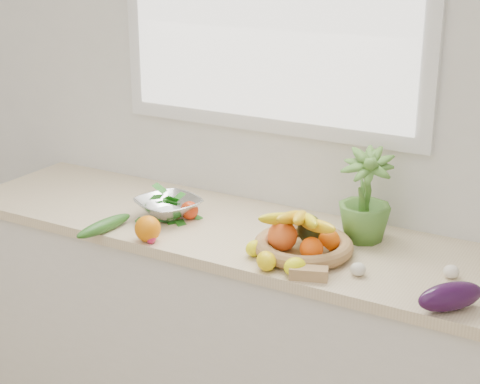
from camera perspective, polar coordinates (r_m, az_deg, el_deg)
The scene contains 18 objects.
back_wall at distance 2.87m, azimuth 2.33°, elevation 7.68°, with size 4.50×0.02×2.70m, color white.
counter_cabinet at distance 2.96m, azimuth -0.66°, elevation -11.13°, with size 2.20×0.58×0.86m, color silver.
countertop at distance 2.76m, azimuth -0.70°, elevation -3.04°, with size 2.24×0.62×0.04m, color beige.
orange_loose at distance 2.62m, azimuth -7.17°, elevation -2.84°, with size 0.09×0.09×0.09m, color orange.
lemon_a at distance 2.49m, azimuth 1.13°, elevation -4.38°, with size 0.05×0.07×0.05m, color #FFF80D.
lemon_b at distance 2.36m, azimuth 4.29°, elevation -5.80°, with size 0.06×0.08×0.06m, color #FEFF0D.
lemon_c at distance 2.39m, azimuth 2.05°, elevation -5.37°, with size 0.06×0.08×0.06m, color yellow.
apple at distance 2.81m, azimuth -3.95°, elevation -1.43°, with size 0.07×0.07×0.07m, color red.
ginger at distance 2.34m, azimuth 5.35°, elevation -6.29°, with size 0.12×0.05×0.04m, color tan.
garlic_a at distance 2.52m, azimuth 6.38°, elevation -4.31°, with size 0.06×0.06×0.05m, color silver.
garlic_b at distance 2.43m, azimuth 16.08°, elevation -5.96°, with size 0.05×0.05×0.04m, color white.
garlic_c at distance 2.39m, azimuth 9.15°, elevation -5.93°, with size 0.05×0.05×0.04m, color beige.
eggplant at distance 2.23m, azimuth 16.01°, elevation -7.80°, with size 0.08×0.21×0.09m, color #2C0E33.
cucumber at distance 2.73m, azimuth -10.49°, elevation -2.59°, with size 0.05×0.27×0.05m, color #1F5418.
radish at distance 2.61m, azimuth -6.91°, elevation -3.62°, with size 0.04×0.04×0.04m, color #CE1949.
potted_herb at distance 2.61m, azimuth 9.68°, elevation -0.30°, with size 0.19×0.19×0.34m, color #4B7F2E.
fruit_basket at distance 2.51m, azimuth 4.87°, elevation -3.72°, with size 0.42×0.42×0.18m.
colander_with_spinach at distance 2.82m, azimuth -5.59°, elevation -0.83°, with size 0.30×0.30×0.12m.
Camera 1 is at (1.29, -0.24, 1.93)m, focal length 55.00 mm.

